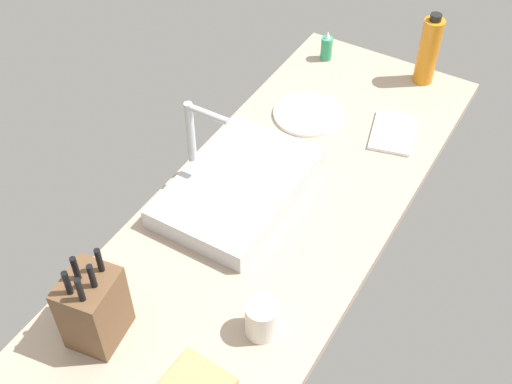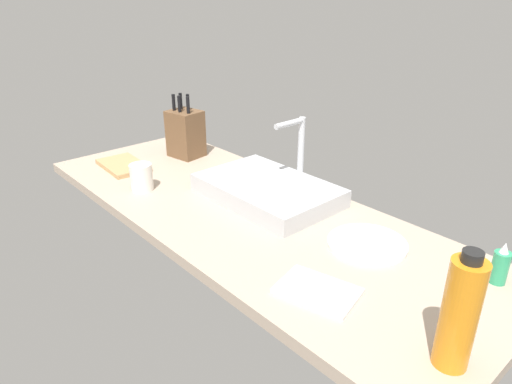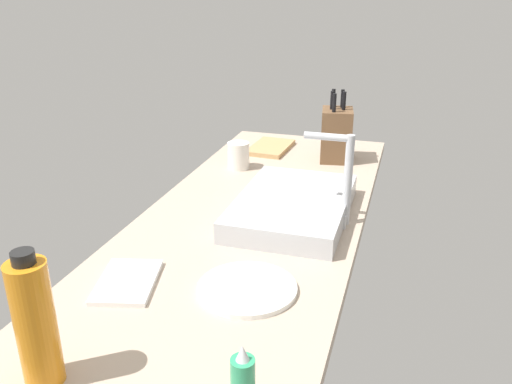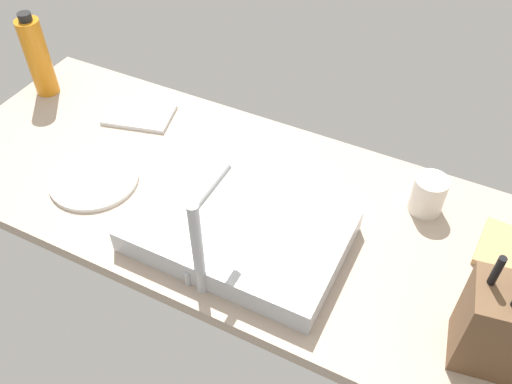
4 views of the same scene
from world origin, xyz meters
TOP-DOWN VIEW (x-y plane):
  - countertop_slab at (0.00, 0.00)cm, footprint 172.69×64.31cm
  - sink_basin at (-1.59, 11.51)cm, footprint 47.89×31.44cm
  - faucet at (-0.74, 25.62)cm, footprint 5.50×13.99cm
  - knife_block at (-57.36, 15.36)cm, footprint 15.02×13.39cm
  - cutting_board at (-62.77, -12.09)cm, footprint 23.85×15.83cm
  - soap_bottle at (73.14, 20.51)cm, footprint 4.14×4.14cm
  - water_bottle at (78.47, -14.29)cm, footprint 6.87×6.87cm
  - dinner_plate at (40.88, 10.92)cm, footprint 22.69×22.69cm
  - dish_towel at (46.18, -16.49)cm, footprint 21.61×17.11cm
  - coffee_mug at (-37.28, -17.42)cm, footprint 8.04×8.04cm

SIDE VIEW (x-z plane):
  - countertop_slab at x=0.00cm, z-range 0.00..3.50cm
  - dinner_plate at x=40.88cm, z-range 3.50..4.70cm
  - dish_towel at x=46.18cm, z-range 3.50..4.70cm
  - cutting_board at x=-62.77cm, z-range 3.50..5.30cm
  - sink_basin at x=-1.59cm, z-range 3.50..9.69cm
  - soap_bottle at x=73.14cm, z-range 2.61..13.97cm
  - coffee_mug at x=-37.28cm, z-range 3.50..13.33cm
  - knife_block at x=-57.36cm, z-range 0.37..27.07cm
  - water_bottle at x=78.47cm, z-range 2.75..28.40cm
  - faucet at x=-0.74cm, z-range 5.89..32.25cm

